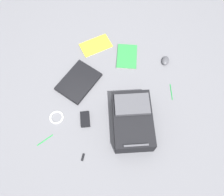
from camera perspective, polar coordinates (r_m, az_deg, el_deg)
ground_plane at (r=2.01m, az=-1.06°, el=0.37°), size 3.67×3.67×0.00m
backpack at (r=1.85m, az=4.88°, el=-5.33°), size 0.41×0.51×0.20m
laptop at (r=2.07m, az=-7.95°, el=3.89°), size 0.37×0.42×0.03m
book_red at (r=2.20m, az=3.55°, el=9.81°), size 0.21×0.28×0.02m
book_comic at (r=2.27m, az=-3.87°, el=12.32°), size 0.32×0.30×0.01m
computer_mouse at (r=2.20m, az=12.58°, el=8.67°), size 0.07×0.10×0.04m
cable_coil at (r=1.98m, az=-13.06°, el=-4.51°), size 0.11×0.11×0.01m
power_brick at (r=1.93m, az=-6.39°, el=-5.08°), size 0.11×0.14×0.03m
pen_black at (r=2.08m, az=13.92°, el=1.46°), size 0.05×0.14×0.01m
pen_blue at (r=1.95m, az=-15.66°, el=-9.59°), size 0.10×0.11×0.01m
usb_stick at (r=1.87m, az=-6.93°, el=-13.79°), size 0.02×0.06×0.01m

